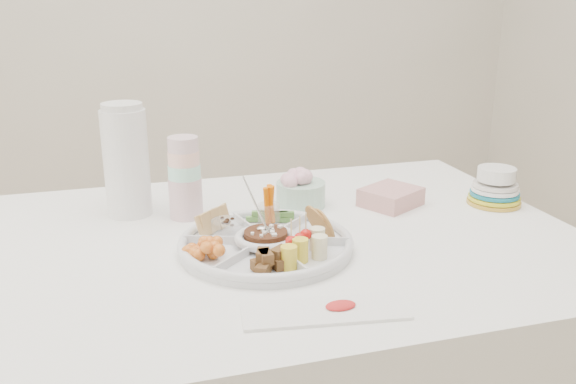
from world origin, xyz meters
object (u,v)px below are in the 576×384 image
object	(u,v)px
chair	(554,262)
party_tray	(266,241)
thermos	(126,159)
dining_table	(259,378)
plate_stack	(495,188)

from	to	relation	value
chair	party_tray	bearing A→B (deg)	-155.93
party_tray	thermos	size ratio (longest dim) A/B	1.30
dining_table	party_tray	xyz separation A→B (m)	(0.00, -0.07, 0.40)
thermos	plate_stack	world-z (taller)	thermos
plate_stack	thermos	bearing A→B (deg)	168.27
dining_table	party_tray	world-z (taller)	party_tray
dining_table	plate_stack	bearing A→B (deg)	4.94
dining_table	plate_stack	xyz separation A→B (m)	(0.67, 0.06, 0.42)
chair	thermos	bearing A→B (deg)	-173.77
dining_table	plate_stack	size ratio (longest dim) A/B	10.72
party_tray	plate_stack	size ratio (longest dim) A/B	2.68
dining_table	chair	bearing A→B (deg)	5.12
chair	party_tray	world-z (taller)	chair
dining_table	thermos	distance (m)	0.64
chair	plate_stack	distance (m)	0.36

